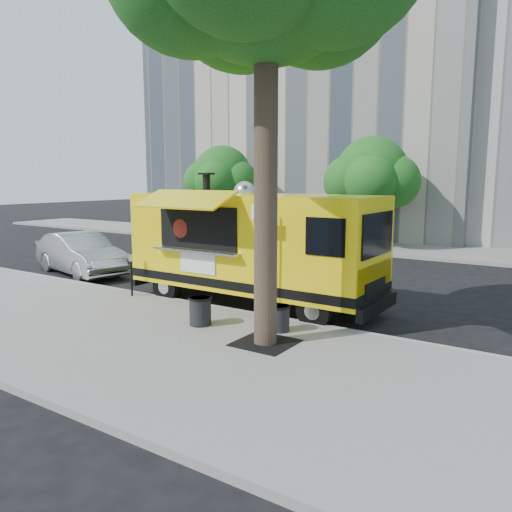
# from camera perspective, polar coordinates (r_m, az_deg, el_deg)

# --- Properties ---
(ground) EXTENTS (120.00, 120.00, 0.00)m
(ground) POSITION_cam_1_polar(r_m,az_deg,el_deg) (14.35, -1.72, -5.63)
(ground) COLOR black
(ground) RESTS_ON ground
(sidewalk) EXTENTS (60.00, 6.00, 0.15)m
(sidewalk) POSITION_cam_1_polar(r_m,az_deg,el_deg) (11.42, -13.51, -9.30)
(sidewalk) COLOR gray
(sidewalk) RESTS_ON ground
(curb) EXTENTS (60.00, 0.14, 0.16)m
(curb) POSITION_cam_1_polar(r_m,az_deg,el_deg) (13.60, -3.99, -6.13)
(curb) COLOR #999993
(curb) RESTS_ON ground
(far_sidewalk) EXTENTS (60.00, 5.00, 0.15)m
(far_sidewalk) POSITION_cam_1_polar(r_m,az_deg,el_deg) (26.34, 15.46, 0.86)
(far_sidewalk) COLOR gray
(far_sidewalk) RESTS_ON ground
(building_left) EXTENTS (22.00, 14.00, 24.00)m
(building_left) POSITION_cam_1_polar(r_m,az_deg,el_deg) (37.94, 8.21, 21.57)
(building_left) COLOR #AFA692
(building_left) RESTS_ON ground
(tree_well) EXTENTS (1.20, 1.20, 0.02)m
(tree_well) POSITION_cam_1_polar(r_m,az_deg,el_deg) (10.68, 1.07, -9.89)
(tree_well) COLOR black
(tree_well) RESTS_ON sidewalk
(far_tree_a) EXTENTS (3.42, 3.42, 5.36)m
(far_tree_a) POSITION_cam_1_polar(r_m,az_deg,el_deg) (29.73, -3.87, 9.19)
(far_tree_a) COLOR #33261C
(far_tree_a) RESTS_ON far_sidewalk
(far_tree_b) EXTENTS (3.60, 3.60, 5.50)m
(far_tree_b) POSITION_cam_1_polar(r_m,az_deg,el_deg) (25.68, 13.10, 9.17)
(far_tree_b) COLOR #33261C
(far_tree_b) RESTS_ON far_sidewalk
(sign_post) EXTENTS (0.28, 0.06, 3.00)m
(sign_post) POSITION_cam_1_polar(r_m,az_deg,el_deg) (11.86, 0.05, 0.43)
(sign_post) COLOR silver
(sign_post) RESTS_ON sidewalk
(parking_meter) EXTENTS (0.11, 0.11, 1.33)m
(parking_meter) POSITION_cam_1_polar(r_m,az_deg,el_deg) (15.10, -14.09, -1.36)
(parking_meter) COLOR black
(parking_meter) RESTS_ON sidewalk
(food_truck) EXTENTS (7.54, 3.50, 3.73)m
(food_truck) POSITION_cam_1_polar(r_m,az_deg,el_deg) (14.01, -0.52, 1.33)
(food_truck) COLOR yellow
(food_truck) RESTS_ON ground
(sedan) EXTENTS (4.99, 2.66, 1.56)m
(sedan) POSITION_cam_1_polar(r_m,az_deg,el_deg) (19.92, -19.39, 0.24)
(sedan) COLOR #AFB3B6
(sedan) RESTS_ON ground
(trash_bin_left) EXTENTS (0.56, 0.56, 0.67)m
(trash_bin_left) POSITION_cam_1_polar(r_m,az_deg,el_deg) (11.92, -6.39, -6.18)
(trash_bin_left) COLOR black
(trash_bin_left) RESTS_ON sidewalk
(trash_bin_right) EXTENTS (0.49, 0.49, 0.59)m
(trash_bin_right) POSITION_cam_1_polar(r_m,az_deg,el_deg) (11.41, 2.70, -7.02)
(trash_bin_right) COLOR black
(trash_bin_right) RESTS_ON sidewalk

